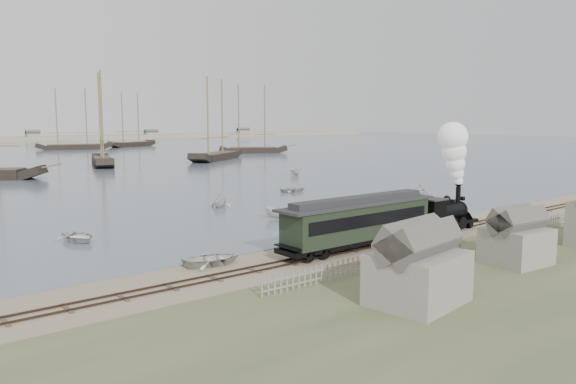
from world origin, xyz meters
TOP-DOWN VIEW (x-y plane):
  - ground at (0.00, 0.00)m, footprint 600.00×600.00m
  - rail_track at (0.00, -2.00)m, footprint 120.00×1.80m
  - picket_fence_west at (-6.50, -7.00)m, footprint 19.00×0.10m
  - picket_fence_east at (12.50, -7.50)m, footprint 15.00×0.10m
  - shed_left at (-10.00, -13.00)m, footprint 5.00×4.00m
  - shed_mid at (2.00, -12.00)m, footprint 4.00×3.50m
  - locomotive at (9.08, -2.00)m, footprint 7.47×2.79m
  - passenger_coach at (-3.07, -2.00)m, footprint 14.56×2.81m
  - beached_dinghy at (-14.34, 0.93)m, footprint 3.55×4.50m
  - rowboat_0 at (-18.99, 13.97)m, footprint 4.13×3.22m
  - rowboat_1 at (-0.49, 21.88)m, footprint 3.57×3.73m
  - rowboat_2 at (-0.14, 11.58)m, footprint 3.52×2.54m
  - rowboat_3 at (14.52, 27.14)m, footprint 3.48×4.12m
  - rowboat_4 at (24.28, 13.33)m, footprint 4.14×4.07m
  - rowboat_5 at (28.61, 43.68)m, footprint 3.85×2.27m
  - schooner_3 at (10.83, 86.66)m, footprint 9.76×19.06m
  - schooner_4 at (39.01, 86.12)m, footprint 22.43×18.41m
  - schooner_5 at (62.19, 103.07)m, footprint 19.33×14.02m
  - schooner_8 at (28.01, 156.31)m, footprint 24.15×10.72m
  - schooner_9 at (50.88, 162.83)m, footprint 20.86×12.31m

SIDE VIEW (x-z plane):
  - ground at x=0.00m, z-range 0.00..0.00m
  - picket_fence_west at x=-6.50m, z-range -0.60..0.60m
  - picket_fence_east at x=12.50m, z-range -0.60..0.60m
  - shed_left at x=-10.00m, z-range -2.05..2.05m
  - shed_mid at x=2.00m, z-range -1.80..1.80m
  - rail_track at x=0.00m, z-range -0.04..0.12m
  - beached_dinghy at x=-14.34m, z-range 0.00..0.84m
  - rowboat_3 at x=14.52m, z-range 0.06..0.79m
  - rowboat_0 at x=-18.99m, z-range 0.06..0.84m
  - rowboat_2 at x=-0.14m, z-range 0.06..1.34m
  - rowboat_5 at x=28.61m, z-range 0.06..1.46m
  - rowboat_1 at x=-0.49m, z-range 0.06..1.58m
  - rowboat_4 at x=24.28m, z-range 0.06..1.71m
  - passenger_coach at x=-3.07m, z-range 0.46..4.00m
  - locomotive at x=9.08m, z-range -0.36..8.95m
  - schooner_3 at x=10.83m, z-range 0.06..20.06m
  - schooner_4 at x=39.01m, z-range 0.06..20.06m
  - schooner_5 at x=62.19m, z-range 0.06..20.06m
  - schooner_8 at x=28.01m, z-range 0.06..20.06m
  - schooner_9 at x=50.88m, z-range 0.06..20.06m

